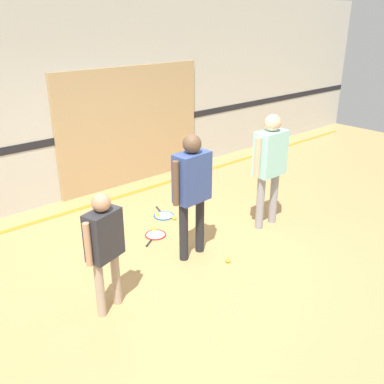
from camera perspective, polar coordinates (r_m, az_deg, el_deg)
The scene contains 13 objects.
ground_plane at distance 5.53m, azimuth -1.13°, elevation -8.75°, with size 16.00×16.00×0.00m, color tan.
wall_back at distance 7.17m, azimuth -15.83°, elevation 11.47°, with size 16.00×0.07×3.20m.
wall_panel at distance 7.75m, azimuth -8.00°, elevation 8.66°, with size 2.89×0.05×2.08m.
floor_stripe at distance 7.19m, azimuth -12.67°, elevation -1.55°, with size 14.40×0.10×0.01m.
person_instructor at distance 5.16m, azimuth 0.00°, elevation 1.12°, with size 0.61×0.27×1.60m.
person_student_left at distance 4.32m, azimuth -11.62°, elevation -6.38°, with size 0.48×0.30×1.32m.
person_student_right at distance 6.05m, azimuth 10.37°, elevation 4.34°, with size 0.63×0.25×1.65m.
racket_spare_on_floor at distance 6.62m, azimuth -3.83°, elevation -3.11°, with size 0.40×0.53×0.03m.
racket_second_spare at distance 6.05m, azimuth -4.94°, elevation -5.77°, with size 0.50×0.41×0.03m.
tennis_ball_near_instructor at distance 5.44m, azimuth 4.83°, elevation -9.05°, with size 0.07×0.07×0.07m, color #CCE038.
tennis_ball_by_spare_racket at distance 6.59m, azimuth -4.63°, elevation -3.04°, with size 0.07×0.07×0.07m, color #CCE038.
tennis_ball_stray_left at distance 6.48m, azimuth -2.38°, elevation -3.47°, with size 0.07×0.07×0.07m, color #CCE038.
tennis_ball_stray_right at distance 6.17m, azimuth -5.08°, elevation -4.93°, with size 0.07×0.07×0.07m, color #CCE038.
Camera 1 is at (-3.03, -3.62, 2.88)m, focal length 40.00 mm.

